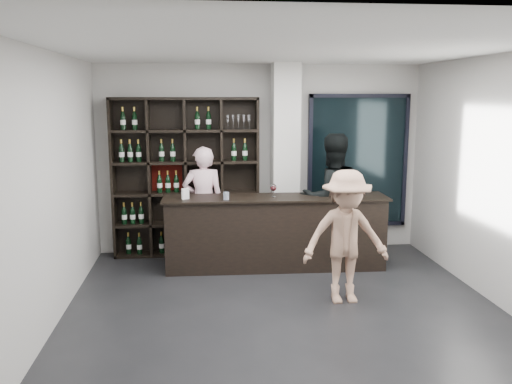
{
  "coord_description": "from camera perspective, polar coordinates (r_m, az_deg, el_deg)",
  "views": [
    {
      "loc": [
        -0.93,
        -5.6,
        2.43
      ],
      "look_at": [
        -0.24,
        1.1,
        1.22
      ],
      "focal_mm": 38.0,
      "sensor_mm": 36.0,
      "label": 1
    }
  ],
  "objects": [
    {
      "name": "taster_black",
      "position": [
        7.92,
        7.92,
        -0.72
      ],
      "size": [
        1.02,
        0.84,
        1.89
      ],
      "primitive_type": "imported",
      "rotation": [
        0.0,
        0.0,
        3.29
      ],
      "color": "black",
      "rests_on": "floor"
    },
    {
      "name": "customer",
      "position": [
        6.45,
        9.43,
        -4.69
      ],
      "size": [
        1.04,
        0.62,
        1.58
      ],
      "primitive_type": "imported",
      "rotation": [
        0.0,
        0.0,
        0.03
      ],
      "color": "tan",
      "rests_on": "floor"
    },
    {
      "name": "glass_panel",
      "position": [
        8.72,
        10.67,
        3.21
      ],
      "size": [
        1.6,
        0.08,
        2.1
      ],
      "color": "black",
      "rests_on": "floor"
    },
    {
      "name": "wine_glass",
      "position": [
        7.52,
        1.84,
        0.24
      ],
      "size": [
        0.11,
        0.11,
        0.21
      ],
      "primitive_type": null,
      "rotation": [
        0.0,
        0.0,
        -0.3
      ],
      "color": "white",
      "rests_on": "tasting_counter"
    },
    {
      "name": "floor",
      "position": [
        6.18,
        3.32,
        -13.05
      ],
      "size": [
        5.0,
        5.5,
        0.01
      ],
      "primitive_type": "cube",
      "color": "black",
      "rests_on": "ground"
    },
    {
      "name": "napkin_stack",
      "position": [
        7.79,
        7.76,
        -0.18
      ],
      "size": [
        0.14,
        0.14,
        0.02
      ],
      "primitive_type": "cube",
      "rotation": [
        0.0,
        0.0,
        -0.14
      ],
      "color": "white",
      "rests_on": "tasting_counter"
    },
    {
      "name": "tasting_counter",
      "position": [
        7.67,
        2.04,
        -4.28
      ],
      "size": [
        3.14,
        0.65,
        1.03
      ],
      "rotation": [
        0.0,
        0.0,
        -0.03
      ],
      "color": "black",
      "rests_on": "floor"
    },
    {
      "name": "wine_shelf",
      "position": [
        8.26,
        -7.38,
        1.53
      ],
      "size": [
        2.2,
        0.35,
        2.4
      ],
      "primitive_type": null,
      "color": "black",
      "rests_on": "floor"
    },
    {
      "name": "taster_pink",
      "position": [
        8.14,
        -5.57,
        -1.12
      ],
      "size": [
        0.62,
        0.42,
        1.69
      ],
      "primitive_type": "imported",
      "rotation": [
        0.0,
        0.0,
        3.17
      ],
      "color": "#FFCFD9",
      "rests_on": "floor"
    },
    {
      "name": "spit_cup",
      "position": [
        7.34,
        -3.16,
        -0.41
      ],
      "size": [
        0.1,
        0.1,
        0.11
      ],
      "primitive_type": "cylinder",
      "rotation": [
        0.0,
        0.0,
        -0.38
      ],
      "color": "silver",
      "rests_on": "tasting_counter"
    },
    {
      "name": "card_stand",
      "position": [
        7.44,
        -7.45,
        -0.19
      ],
      "size": [
        0.11,
        0.08,
        0.15
      ],
      "primitive_type": "cube",
      "rotation": [
        0.0,
        0.0,
        0.34
      ],
      "color": "white",
      "rests_on": "tasting_counter"
    },
    {
      "name": "structural_column",
      "position": [
        8.23,
        3.07,
        3.32
      ],
      "size": [
        0.4,
        0.4,
        2.9
      ],
      "primitive_type": "cube",
      "color": "silver",
      "rests_on": "floor"
    }
  ]
}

